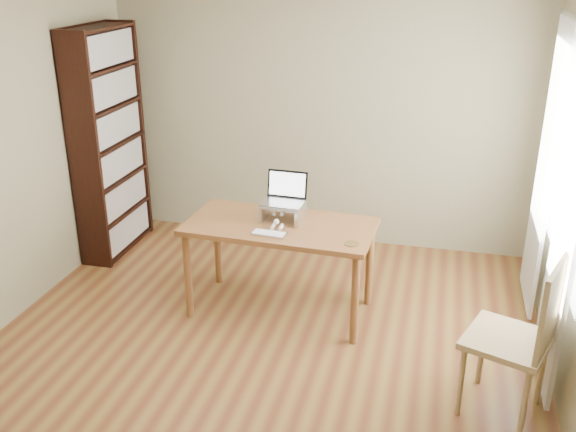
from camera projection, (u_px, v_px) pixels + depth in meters
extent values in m
cube|color=#5C2F18|center=(253.00, 365.00, 4.49)|extent=(4.00, 4.50, 0.02)
cube|color=#89835C|center=(320.00, 110.00, 6.03)|extent=(4.00, 0.02, 2.60)
cube|color=#89835C|center=(31.00, 432.00, 1.97)|extent=(4.00, 0.02, 2.60)
cube|color=white|center=(571.00, 160.00, 4.23)|extent=(0.01, 1.80, 1.40)
cube|color=black|center=(84.00, 156.00, 5.51)|extent=(0.30, 0.04, 2.10)
cube|color=black|center=(130.00, 131.00, 6.28)|extent=(0.30, 0.04, 2.10)
cube|color=black|center=(95.00, 142.00, 5.92)|extent=(0.02, 0.90, 2.10)
cube|color=black|center=(119.00, 244.00, 6.28)|extent=(0.30, 0.84, 0.02)
cube|color=black|center=(120.00, 228.00, 6.21)|extent=(0.20, 0.78, 0.28)
cube|color=black|center=(116.00, 211.00, 6.15)|extent=(0.30, 0.84, 0.03)
cube|color=black|center=(117.00, 195.00, 6.08)|extent=(0.20, 0.78, 0.28)
cube|color=black|center=(112.00, 178.00, 6.02)|extent=(0.30, 0.84, 0.02)
cube|color=black|center=(113.00, 161.00, 5.95)|extent=(0.20, 0.78, 0.28)
cube|color=black|center=(108.00, 143.00, 5.89)|extent=(0.30, 0.84, 0.02)
cube|color=black|center=(109.00, 125.00, 5.82)|extent=(0.20, 0.78, 0.28)
cube|color=black|center=(104.00, 106.00, 5.76)|extent=(0.30, 0.84, 0.02)
cube|color=black|center=(105.00, 87.00, 5.69)|extent=(0.20, 0.78, 0.28)
cube|color=black|center=(100.00, 68.00, 5.64)|extent=(0.30, 0.84, 0.02)
cube|color=black|center=(101.00, 48.00, 5.56)|extent=(0.20, 0.78, 0.28)
cube|color=black|center=(96.00, 28.00, 5.51)|extent=(0.30, 0.84, 0.03)
cube|color=white|center=(568.00, 225.00, 3.85)|extent=(0.03, 0.70, 2.20)
cube|color=white|center=(546.00, 170.00, 4.84)|extent=(0.03, 0.70, 2.20)
cube|color=brown|center=(280.00, 226.00, 4.90)|extent=(1.47, 0.79, 0.04)
cylinder|color=brown|center=(215.00, 246.00, 5.46)|extent=(0.06, 0.06, 0.71)
cylinder|color=brown|center=(368.00, 263.00, 5.16)|extent=(0.06, 0.06, 0.71)
cylinder|color=brown|center=(188.00, 278.00, 4.92)|extent=(0.06, 0.06, 0.71)
cylinder|color=brown|center=(358.00, 298.00, 4.63)|extent=(0.06, 0.06, 0.71)
cube|color=silver|center=(264.00, 211.00, 4.97)|extent=(0.03, 0.25, 0.12)
cube|color=silver|center=(301.00, 214.00, 4.91)|extent=(0.03, 0.25, 0.12)
cube|color=silver|center=(283.00, 205.00, 4.92)|extent=(0.32, 0.25, 0.01)
cube|color=silver|center=(283.00, 203.00, 4.91)|extent=(0.33, 0.24, 0.02)
cube|color=black|center=(287.00, 184.00, 4.98)|extent=(0.32, 0.06, 0.21)
cube|color=white|center=(286.00, 184.00, 4.98)|extent=(0.29, 0.05, 0.18)
cube|color=silver|center=(269.00, 234.00, 4.70)|extent=(0.26, 0.13, 0.02)
cube|color=white|center=(269.00, 233.00, 4.69)|extent=(0.24, 0.11, 0.00)
cylinder|color=#503C1B|center=(352.00, 244.00, 4.55)|extent=(0.11, 0.11, 0.01)
ellipsoid|color=#423C33|center=(283.00, 211.00, 4.97)|extent=(0.16, 0.35, 0.12)
ellipsoid|color=#423C33|center=(286.00, 207.00, 5.07)|extent=(0.14, 0.15, 0.11)
ellipsoid|color=#423C33|center=(277.00, 218.00, 4.79)|extent=(0.09, 0.09, 0.09)
ellipsoid|color=white|center=(278.00, 220.00, 4.84)|extent=(0.08, 0.08, 0.07)
sphere|color=white|center=(275.00, 222.00, 4.76)|extent=(0.04, 0.04, 0.04)
cone|color=#423C33|center=(273.00, 213.00, 4.79)|extent=(0.03, 0.04, 0.04)
cone|color=#423C33|center=(280.00, 213.00, 4.77)|extent=(0.03, 0.04, 0.04)
cylinder|color=white|center=(272.00, 226.00, 4.81)|extent=(0.03, 0.08, 0.03)
cylinder|color=white|center=(280.00, 227.00, 4.80)|extent=(0.03, 0.08, 0.03)
cylinder|color=#423C33|center=(298.00, 211.00, 5.08)|extent=(0.13, 0.19, 0.03)
cube|color=#A28658|center=(507.00, 340.00, 3.86)|extent=(0.60, 0.60, 0.04)
cylinder|color=#A28658|center=(470.00, 389.00, 3.82)|extent=(0.04, 0.04, 0.50)
cylinder|color=#A28658|center=(538.00, 399.00, 3.74)|extent=(0.04, 0.04, 0.50)
cylinder|color=#A28658|center=(470.00, 353.00, 4.17)|extent=(0.04, 0.04, 0.50)
cylinder|color=#A28658|center=(531.00, 362.00, 4.08)|extent=(0.04, 0.04, 0.50)
cube|color=#A28658|center=(552.00, 304.00, 3.70)|extent=(0.18, 0.43, 0.56)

